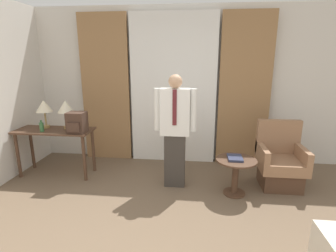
# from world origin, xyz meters

# --- Properties ---
(wall_back) EXTENTS (10.00, 0.06, 2.70)m
(wall_back) POSITION_xyz_m (0.00, 2.96, 1.35)
(wall_back) COLOR silver
(wall_back) RESTS_ON ground_plane
(curtain_sheer_center) EXTENTS (1.49, 0.06, 2.58)m
(curtain_sheer_center) POSITION_xyz_m (0.00, 2.83, 1.29)
(curtain_sheer_center) COLOR white
(curtain_sheer_center) RESTS_ON ground_plane
(curtain_drape_left) EXTENTS (0.86, 0.06, 2.58)m
(curtain_drape_left) POSITION_xyz_m (-1.21, 2.83, 1.29)
(curtain_drape_left) COLOR #997047
(curtain_drape_left) RESTS_ON ground_plane
(curtain_drape_right) EXTENTS (0.86, 0.06, 2.58)m
(curtain_drape_right) POSITION_xyz_m (1.21, 2.83, 1.29)
(curtain_drape_right) COLOR #997047
(curtain_drape_right) RESTS_ON ground_plane
(desk) EXTENTS (1.20, 0.48, 0.75)m
(desk) POSITION_xyz_m (-1.80, 2.03, 0.62)
(desk) COLOR #4C3323
(desk) RESTS_ON ground_plane
(table_lamp_left) EXTENTS (0.25, 0.25, 0.45)m
(table_lamp_left) POSITION_xyz_m (-1.98, 2.12, 1.09)
(table_lamp_left) COLOR #9E7F47
(table_lamp_left) RESTS_ON desk
(table_lamp_right) EXTENTS (0.25, 0.25, 0.45)m
(table_lamp_right) POSITION_xyz_m (-1.62, 2.12, 1.09)
(table_lamp_right) COLOR #9E7F47
(table_lamp_right) RESTS_ON desk
(bottle_near_edge) EXTENTS (0.06, 0.06, 0.18)m
(bottle_near_edge) POSITION_xyz_m (-1.93, 1.91, 0.82)
(bottle_near_edge) COLOR #336638
(bottle_near_edge) RESTS_ON desk
(backpack) EXTENTS (0.26, 0.25, 0.31)m
(backpack) POSITION_xyz_m (-1.36, 1.93, 0.90)
(backpack) COLOR #422D23
(backpack) RESTS_ON desk
(person) EXTENTS (0.59, 0.20, 1.63)m
(person) POSITION_xyz_m (0.12, 1.85, 0.89)
(person) COLOR #38332D
(person) RESTS_ON ground_plane
(armchair) EXTENTS (0.63, 0.61, 0.95)m
(armchair) POSITION_xyz_m (1.65, 2.02, 0.34)
(armchair) COLOR #4C3323
(armchair) RESTS_ON ground_plane
(side_table) EXTENTS (0.55, 0.55, 0.51)m
(side_table) POSITION_xyz_m (0.97, 1.68, 0.35)
(side_table) COLOR #4C3323
(side_table) RESTS_ON ground_plane
(book) EXTENTS (0.19, 0.26, 0.03)m
(book) POSITION_xyz_m (0.95, 1.69, 0.53)
(book) COLOR #2D334C
(book) RESTS_ON side_table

